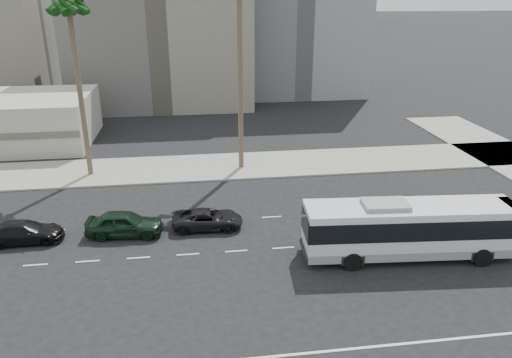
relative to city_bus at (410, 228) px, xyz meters
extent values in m
plane|color=black|center=(-4.31, 1.96, -1.92)|extent=(700.00, 700.00, 0.00)
cube|color=gray|center=(-4.31, 17.46, -1.84)|extent=(120.00, 7.00, 0.15)
cube|color=#615E59|center=(-16.31, 46.96, 7.08)|extent=(24.00, 18.00, 18.00)
cube|color=slate|center=(3.69, 53.96, 11.08)|extent=(20.00, 20.00, 26.00)
cube|color=silver|center=(0.00, 0.00, 0.04)|extent=(12.81, 3.71, 2.83)
cube|color=black|center=(0.00, 0.00, 0.43)|extent=(12.88, 3.77, 1.20)
cube|color=gray|center=(0.00, 0.00, -1.21)|extent=(12.84, 3.75, 0.54)
cube|color=gray|center=(-1.64, 0.00, 1.57)|extent=(2.74, 1.93, 0.33)
cube|color=#262628|center=(5.99, 0.00, 1.30)|extent=(0.80, 2.00, 0.33)
cylinder|color=black|center=(4.03, -1.40, -1.37)|extent=(1.09, 0.33, 1.09)
cylinder|color=black|center=(4.03, 1.40, -1.37)|extent=(1.09, 0.33, 1.09)
cylinder|color=black|center=(-3.71, -1.40, -1.37)|extent=(1.09, 0.33, 1.09)
cylinder|color=black|center=(-3.71, 1.40, -1.37)|extent=(1.09, 0.33, 1.09)
imported|color=black|center=(-11.92, 5.43, -1.26)|extent=(2.39, 4.85, 1.32)
imported|color=black|center=(-17.42, 5.10, -1.07)|extent=(2.45, 5.14, 1.70)
imported|color=black|center=(-23.73, 5.04, -1.22)|extent=(2.09, 4.89, 1.41)
cylinder|color=brown|center=(-8.37, 16.92, 6.04)|extent=(0.44, 0.44, 15.92)
cylinder|color=brown|center=(-21.72, 16.97, 5.07)|extent=(0.44, 0.44, 13.98)
camera|label=1|loc=(-12.67, -24.32, 13.31)|focal=33.78mm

